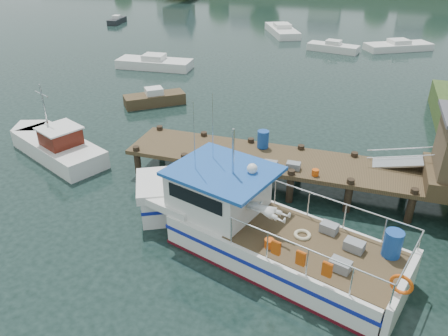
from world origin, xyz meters
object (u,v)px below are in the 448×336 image
(moored_rowboat, at_px, (155,98))
(dock, at_px, (404,159))
(moored_a, at_px, (155,63))
(moored_d, at_px, (282,30))
(moored_c, at_px, (398,46))
(moored_e, at_px, (117,20))
(lobster_boat, at_px, (250,225))
(work_boat, at_px, (55,145))
(moored_b, at_px, (333,47))

(moored_rowboat, bearing_deg, dock, -36.34)
(moored_a, xyz_separation_m, moored_d, (7.83, 17.41, 0.01))
(moored_c, xyz_separation_m, moored_e, (-34.42, 3.83, -0.02))
(lobster_boat, bearing_deg, dock, 60.04)
(dock, relative_size, moored_e, 4.43)
(moored_a, xyz_separation_m, moored_c, (20.50, 13.64, -0.06))
(dock, height_order, work_boat, dock)
(moored_rowboat, bearing_deg, moored_e, 115.67)
(moored_c, relative_size, moored_d, 0.91)
(moored_a, height_order, moored_c, moored_a)
(moored_d, bearing_deg, lobster_boat, -76.57)
(work_boat, xyz_separation_m, moored_e, (-16.38, 34.45, -0.24))
(dock, relative_size, work_boat, 2.33)
(work_boat, xyz_separation_m, moored_a, (-2.45, 16.98, -0.17))
(lobster_boat, xyz_separation_m, moored_e, (-28.30, 38.74, -0.65))
(work_boat, distance_m, moored_c, 35.55)
(dock, bearing_deg, moored_a, 140.41)
(dock, height_order, lobster_boat, lobster_boat)
(work_boat, height_order, moored_c, work_boat)
(moored_b, xyz_separation_m, moored_e, (-28.22, 6.48, -0.04))
(moored_c, bearing_deg, moored_d, 143.39)
(moored_a, bearing_deg, moored_rowboat, -48.43)
(moored_rowboat, xyz_separation_m, moored_d, (3.77, 25.71, 0.01))
(lobster_boat, relative_size, moored_c, 1.68)
(work_boat, bearing_deg, moored_rowboat, 104.25)
(work_boat, bearing_deg, lobster_boat, 4.96)
(moored_d, bearing_deg, moored_a, -110.36)
(lobster_boat, distance_m, moored_e, 47.98)
(moored_a, distance_m, moored_b, 18.03)
(moored_d, relative_size, moored_e, 2.01)
(lobster_boat, bearing_deg, moored_a, 141.48)
(moored_c, bearing_deg, work_boat, -140.55)
(moored_e, bearing_deg, moored_d, -16.97)
(moored_rowboat, bearing_deg, moored_a, 106.82)
(lobster_boat, distance_m, moored_b, 32.27)
(moored_rowboat, bearing_deg, lobster_boat, -60.75)
(lobster_boat, distance_m, moored_d, 39.24)
(moored_rowboat, bearing_deg, moored_c, 43.93)
(lobster_boat, bearing_deg, moored_c, 97.49)
(moored_b, relative_size, moored_c, 0.76)
(dock, xyz_separation_m, work_boat, (-17.30, -0.65, -1.63))
(lobster_boat, distance_m, moored_c, 35.45)
(work_boat, distance_m, moored_b, 30.38)
(dock, relative_size, moored_rowboat, 4.07)
(work_boat, bearing_deg, moored_d, 105.86)
(dock, height_order, moored_d, dock)
(moored_rowboat, xyz_separation_m, moored_c, (16.44, 21.94, -0.06))
(moored_b, bearing_deg, work_boat, -136.58)
(moored_d, bearing_deg, moored_e, -176.33)
(moored_a, bearing_deg, moored_d, 81.32)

